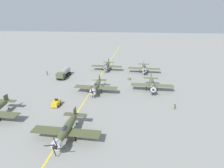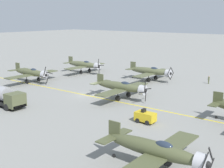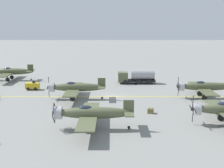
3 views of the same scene
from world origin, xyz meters
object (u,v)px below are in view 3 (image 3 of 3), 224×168
Objects in this scene: airplane_far_right at (11,72)px; fuel_tanker at (136,76)px; airplane_mid_left at (92,113)px; ground_crew_inspecting at (140,74)px; airplane_mid_center at (75,87)px; supply_crate_by_tanker at (151,111)px; airplane_near_center at (204,87)px; tow_tractor at (33,86)px.

airplane_far_right is 28.62m from fuel_tanker.
airplane_mid_left is 38.19m from ground_crew_inspecting.
airplane_far_right and airplane_mid_left have the same top height.
airplane_far_right is at bearing 54.26° from airplane_mid_center.
ground_crew_inspecting is 30.18m from supply_crate_by_tanker.
airplane_mid_center reaches higher than airplane_near_center.
airplane_mid_left is at bearing -155.07° from airplane_mid_center.
airplane_near_center is at bearing -155.91° from ground_crew_inspecting.
airplane_far_right reaches higher than supply_crate_by_tanker.
airplane_mid_center is at bearing -129.61° from tow_tractor.
airplane_mid_center is 1.00× the size of airplane_mid_left.
supply_crate_by_tanker is (-30.15, 1.19, -0.54)m from ground_crew_inspecting.
airplane_mid_left is 4.62× the size of tow_tractor.
airplane_far_right reaches higher than ground_crew_inspecting.
fuel_tanker is at bearing -72.47° from tow_tractor.
ground_crew_inspecting is at bearing -6.02° from airplane_mid_left.
airplane_far_right is 1.00× the size of airplane_mid_left.
tow_tractor is at bearing 121.60° from ground_crew_inspecting.
airplane_mid_left is 13.91× the size of supply_crate_by_tanker.
airplane_mid_center is 13.91× the size of supply_crate_by_tanker.
airplane_mid_center is 7.30× the size of ground_crew_inspecting.
supply_crate_by_tanker is at bearing -127.91° from tow_tractor.
tow_tractor is at bearing 37.21° from airplane_mid_left.
airplane_mid_center reaches higher than airplane_far_right.
tow_tractor reaches higher than ground_crew_inspecting.
fuel_tanker is (14.27, -11.58, -0.50)m from airplane_mid_center.
airplane_mid_center is at bearing 21.51° from airplane_mid_left.
airplane_near_center is at bearing -102.55° from tow_tractor.
ground_crew_inspecting is at bearing -58.40° from tow_tractor.
airplane_mid_left is (-16.30, 18.53, 0.00)m from airplane_near_center.
airplane_far_right is 39.50m from airplane_mid_left.
airplane_mid_center reaches higher than tow_tractor.
ground_crew_inspecting is (20.74, 9.27, -1.11)m from airplane_near_center.
fuel_tanker reaches higher than ground_crew_inspecting.
airplane_near_center reaches higher than fuel_tanker.
airplane_mid_center reaches higher than supply_crate_by_tanker.
fuel_tanker is 7.29m from ground_crew_inspecting.
airplane_near_center is at bearing -141.84° from fuel_tanker.
airplane_far_right is 13.91× the size of supply_crate_by_tanker.
supply_crate_by_tanker is at bearing -115.09° from airplane_mid_center.
airplane_mid_center is (-0.65, 22.28, 0.00)m from airplane_near_center.
airplane_near_center is 7.30× the size of ground_crew_inspecting.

